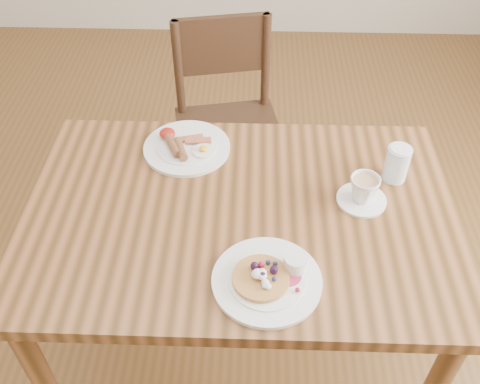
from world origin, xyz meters
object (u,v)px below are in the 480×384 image
Objects in this scene: pancake_plate at (269,278)px; teacup_saucer at (363,191)px; chair_far at (228,120)px; breakfast_plate at (185,146)px; dining_table at (240,234)px; water_glass at (397,164)px.

pancake_plate is 1.93× the size of teacup_saucer.
chair_far is 0.58m from breakfast_plate.
teacup_saucer reaches higher than dining_table.
breakfast_plate is 1.93× the size of teacup_saucer.
chair_far is 3.26× the size of pancake_plate.
water_glass is (0.11, 0.10, 0.02)m from teacup_saucer.
teacup_saucer is at bearing 8.08° from dining_table.
chair_far reaches higher than breakfast_plate.
chair_far is at bearing 120.13° from teacup_saucer.
dining_table is 4.44× the size of breakfast_plate.
teacup_saucer is 1.29× the size of water_glass.
dining_table is 0.50m from water_glass.
dining_table is 0.37m from teacup_saucer.
dining_table is 0.28m from pancake_plate.
chair_far reaches higher than teacup_saucer.
dining_table is 0.79m from chair_far.
dining_table is 0.33m from breakfast_plate.
breakfast_plate is at bearing 124.62° from dining_table.
breakfast_plate is (-0.10, -0.51, 0.27)m from chair_far.
pancake_plate is at bearing -132.41° from teacup_saucer.
chair_far is 6.29× the size of teacup_saucer.
water_glass reaches higher than teacup_saucer.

